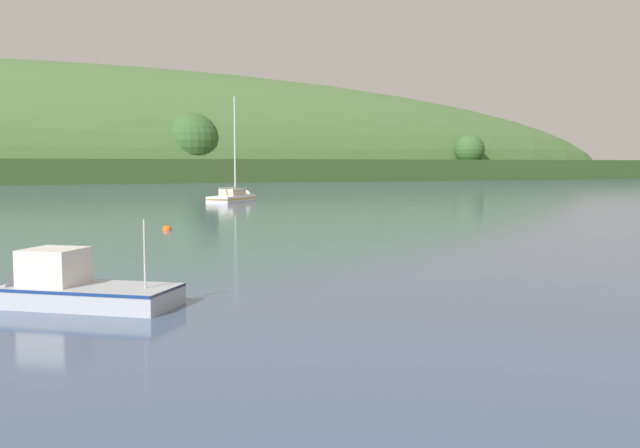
# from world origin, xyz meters

# --- Properties ---
(far_shoreline_hill) EXTENTS (470.09, 92.38, 60.41)m
(far_shoreline_hill) POSITION_xyz_m (-23.24, 200.09, 0.23)
(far_shoreline_hill) COLOR #314A21
(far_shoreline_hill) RESTS_ON ground
(sailboat_midwater_white) EXTENTS (6.74, 7.04, 12.12)m
(sailboat_midwater_white) POSITION_xyz_m (0.12, 73.84, 0.28)
(sailboat_midwater_white) COLOR white
(sailboat_midwater_white) RESTS_ON ground
(fishing_boat_moored) EXTENTS (5.44, 4.69, 3.26)m
(fishing_boat_moored) POSITION_xyz_m (-19.00, 19.78, 0.34)
(fishing_boat_moored) COLOR #ADB2BC
(fishing_boat_moored) RESTS_ON ground
(mooring_buoy_midchannel) EXTENTS (0.59, 0.59, 0.67)m
(mooring_buoy_midchannel) POSITION_xyz_m (-12.42, 42.59, 0.00)
(mooring_buoy_midchannel) COLOR #EA5B19
(mooring_buoy_midchannel) RESTS_ON ground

